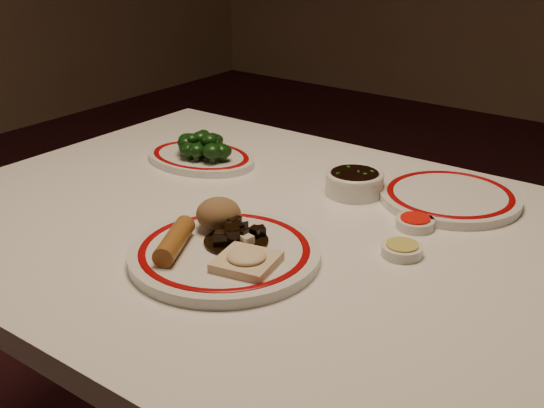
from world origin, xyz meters
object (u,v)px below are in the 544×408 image
Objects in this scene: main_plate at (225,253)px; fried_wonton at (247,260)px; broccoli_pile at (203,145)px; soy_bowl at (354,183)px; dining_table at (266,270)px; broccoli_plate at (201,157)px; spring_roll at (175,241)px; rice_mound at (219,214)px; stirfry_heap at (236,235)px.

fried_wonton is (0.06, -0.02, 0.02)m from main_plate.
soy_bowl is at bearing 7.67° from broccoli_pile.
broccoli_plate reaches higher than dining_table.
broccoli_plate is at bearing 157.49° from broccoli_pile.
dining_table is at bearing -105.08° from soy_bowl.
spring_roll is at bearing -98.22° from dining_table.
spring_roll reaches higher than fried_wonton.
fried_wonton reaches higher than broccoli_plate.
broccoli_plate is at bearing 136.71° from rice_mound.
spring_roll reaches higher than main_plate.
broccoli_plate is (-0.27, 0.35, -0.02)m from spring_roll.
dining_table is 0.18m from main_plate.
dining_table is 11.19× the size of soy_bowl.
broccoli_plate is 0.03m from broccoli_pile.
rice_mound reaches higher than main_plate.
soy_bowl is (0.02, 0.34, 0.01)m from main_plate.
dining_table is at bearing 101.92° from main_plate.
broccoli_plate is (-0.32, 0.30, -0.00)m from main_plate.
main_plate is 0.07m from fried_wonton.
spring_roll is (-0.00, -0.10, -0.01)m from rice_mound.
main_plate is at bearing -43.73° from broccoli_pile.
dining_table is at bearing 54.78° from spring_roll.
broccoli_plate is at bearing 100.16° from spring_roll.
broccoli_plate is at bearing 136.81° from main_plate.
broccoli_plate is (-0.29, 0.16, 0.10)m from dining_table.
broccoli_plate is 1.90× the size of broccoli_pile.
broccoli_pile is (0.01, -0.00, 0.03)m from broccoli_plate.
dining_table is at bearing -28.89° from broccoli_plate.
broccoli_pile is (-0.28, 0.16, 0.13)m from dining_table.
broccoli_pile is at bearing 136.06° from rice_mound.
fried_wonton reaches higher than dining_table.
main_plate is 5.21× the size of rice_mound.
rice_mound is 0.37m from broccoli_plate.
broccoli_pile is (-0.26, 0.25, -0.00)m from rice_mound.
main_plate is 0.08m from rice_mound.
spring_roll is at bearing -167.53° from fried_wonton.
fried_wonton is at bearing -61.14° from dining_table.
stirfry_heap is at bearing -20.70° from rice_mound.
dining_table is at bearing 75.75° from rice_mound.
fried_wonton is at bearing -40.30° from broccoli_plate.
rice_mound is 0.28× the size of broccoli_plate.
rice_mound reaches higher than spring_roll.
dining_table is 16.74× the size of rice_mound.
broccoli_plate is 2.36× the size of soy_bowl.
spring_roll is at bearing -52.84° from broccoli_plate.
rice_mound is 0.67× the size of soy_bowl.
rice_mound is at bearing -104.82° from soy_bowl.
broccoli_pile is at bearing -22.51° from broccoli_plate.
rice_mound is at bearing 137.32° from main_plate.
dining_table is at bearing 118.86° from fried_wonton.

